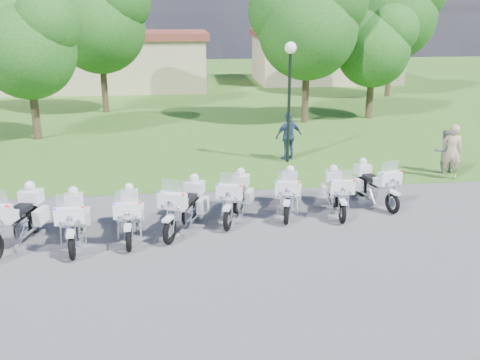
{
  "coord_description": "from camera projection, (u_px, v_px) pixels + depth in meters",
  "views": [
    {
      "loc": [
        -0.98,
        -13.51,
        5.7
      ],
      "look_at": [
        0.72,
        1.2,
        0.95
      ],
      "focal_mm": 40.0,
      "sensor_mm": 36.0,
      "label": 1
    }
  ],
  "objects": [
    {
      "name": "tree_1",
      "position": [
        98.0,
        19.0,
        29.35
      ],
      "size": [
        5.86,
        5.0,
        7.82
      ],
      "color": "#38281C",
      "rests_on": "ground"
    },
    {
      "name": "building_west",
      "position": [
        109.0,
        60.0,
        39.82
      ],
      "size": [
        14.56,
        8.32,
        4.1
      ],
      "color": "#C7B28F",
      "rests_on": "ground"
    },
    {
      "name": "tree_3",
      "position": [
        373.0,
        44.0,
        28.03
      ],
      "size": [
        4.49,
        3.83,
        5.98
      ],
      "color": "#38281C",
      "rests_on": "ground"
    },
    {
      "name": "tree_2",
      "position": [
        307.0,
        20.0,
        26.62
      ],
      "size": [
        5.87,
        5.01,
        7.83
      ],
      "color": "#38281C",
      "rests_on": "ground"
    },
    {
      "name": "motorcycle_2",
      "position": [
        129.0,
        214.0,
        13.88
      ],
      "size": [
        0.78,
        2.24,
        1.5
      ],
      "rotation": [
        0.0,
        0.0,
        3.19
      ],
      "color": "black",
      "rests_on": "ground"
    },
    {
      "name": "tree_4",
      "position": [
        393.0,
        8.0,
        34.73
      ],
      "size": [
        6.5,
        5.55,
        8.67
      ],
      "color": "#38281C",
      "rests_on": "ground"
    },
    {
      "name": "motorcycle_5",
      "position": [
        288.0,
        192.0,
        15.51
      ],
      "size": [
        1.08,
        2.19,
        1.5
      ],
      "rotation": [
        0.0,
        0.0,
        2.89
      ],
      "color": "black",
      "rests_on": "ground"
    },
    {
      "name": "bystander_a",
      "position": [
        452.0,
        152.0,
        18.56
      ],
      "size": [
        0.83,
        0.72,
        1.93
      ],
      "primitive_type": "imported",
      "rotation": [
        0.0,
        0.0,
        2.71
      ],
      "color": "tan",
      "rests_on": "ground"
    },
    {
      "name": "motorcycle_3",
      "position": [
        184.0,
        205.0,
        14.33
      ],
      "size": [
        1.4,
        2.29,
        1.64
      ],
      "rotation": [
        0.0,
        0.0,
        2.74
      ],
      "color": "black",
      "rests_on": "ground"
    },
    {
      "name": "motorcycle_1",
      "position": [
        73.0,
        219.0,
        13.46
      ],
      "size": [
        0.92,
        2.33,
        1.56
      ],
      "rotation": [
        0.0,
        0.0,
        3.25
      ],
      "color": "black",
      "rests_on": "ground"
    },
    {
      "name": "bystander_c",
      "position": [
        289.0,
        136.0,
        20.91
      ],
      "size": [
        1.19,
        0.76,
        1.89
      ],
      "primitive_type": "imported",
      "rotation": [
        0.0,
        0.0,
        3.43
      ],
      "color": "navy",
      "rests_on": "ground"
    },
    {
      "name": "tree_0",
      "position": [
        26.0,
        42.0,
        23.24
      ],
      "size": [
        4.91,
        4.19,
        6.54
      ],
      "color": "#38281C",
      "rests_on": "ground"
    },
    {
      "name": "motorcycle_6",
      "position": [
        337.0,
        191.0,
        15.61
      ],
      "size": [
        0.87,
        2.22,
        1.49
      ],
      "rotation": [
        0.0,
        0.0,
        3.04
      ],
      "color": "black",
      "rests_on": "ground"
    },
    {
      "name": "lamp_post",
      "position": [
        290.0,
        74.0,
        19.81
      ],
      "size": [
        0.44,
        0.44,
        4.56
      ],
      "color": "black",
      "rests_on": "ground"
    },
    {
      "name": "grass_lawn",
      "position": [
        191.0,
        88.0,
        40.16
      ],
      "size": [
        100.0,
        48.0,
        0.01
      ],
      "primitive_type": "cube",
      "color": "#356620",
      "rests_on": "ground"
    },
    {
      "name": "motorcycle_7",
      "position": [
        375.0,
        183.0,
        16.29
      ],
      "size": [
        1.08,
        2.23,
        1.52
      ],
      "rotation": [
        0.0,
        0.0,
        3.38
      ],
      "color": "black",
      "rests_on": "ground"
    },
    {
      "name": "ground",
      "position": [
        219.0,
        227.0,
        14.63
      ],
      "size": [
        100.0,
        100.0,
        0.0
      ],
      "primitive_type": "plane",
      "color": "#4F4F54",
      "rests_on": "ground"
    },
    {
      "name": "building_east",
      "position": [
        325.0,
        55.0,
        43.57
      ],
      "size": [
        11.44,
        7.28,
        4.1
      ],
      "color": "#C7B28F",
      "rests_on": "ground"
    },
    {
      "name": "motorcycle_4",
      "position": [
        235.0,
        196.0,
        15.11
      ],
      "size": [
        1.22,
        2.24,
        1.56
      ],
      "rotation": [
        0.0,
        0.0,
        2.82
      ],
      "color": "black",
      "rests_on": "ground"
    },
    {
      "name": "bystander_b",
      "position": [
        444.0,
        151.0,
        19.29
      ],
      "size": [
        0.82,
        0.67,
        1.58
      ],
      "primitive_type": "imported",
      "rotation": [
        0.0,
        0.0,
        -3.05
      ],
      "color": "slate",
      "rests_on": "ground"
    },
    {
      "name": "motorcycle_0",
      "position": [
        16.0,
        217.0,
        13.39
      ],
      "size": [
        1.24,
        2.52,
        1.73
      ],
      "rotation": [
        0.0,
        0.0,
        2.89
      ],
      "color": "black",
      "rests_on": "ground"
    }
  ]
}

